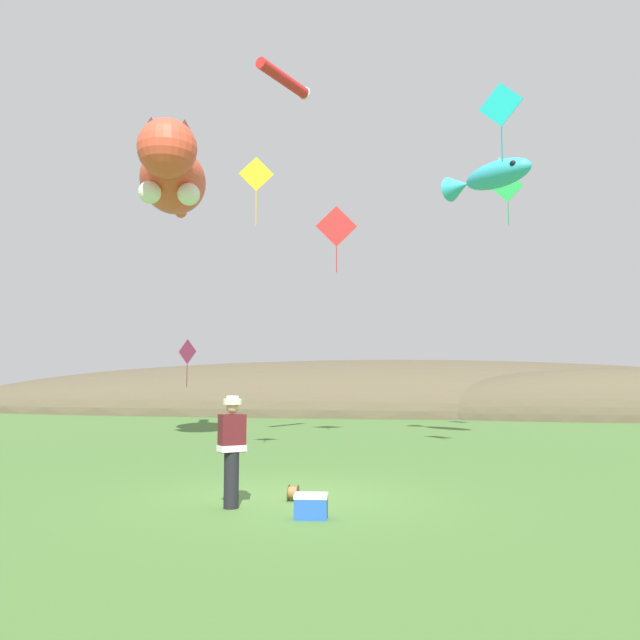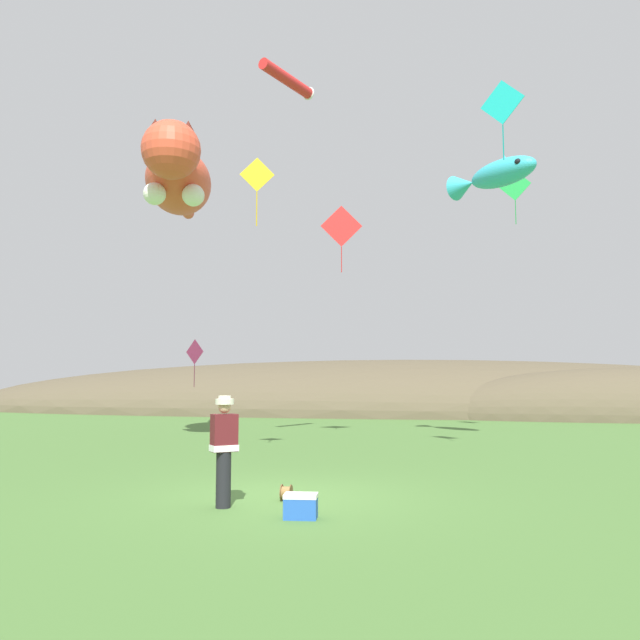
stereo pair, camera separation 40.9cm
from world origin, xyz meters
name	(u,v)px [view 1 (the left image)]	position (x,y,z in m)	size (l,w,h in m)	color
ground_plane	(286,498)	(0.00, 0.00, 0.00)	(120.00, 120.00, 0.00)	#477033
distant_hill_ridge	(407,413)	(1.76, 28.92, 0.00)	(60.72, 16.07, 6.68)	brown
festival_attendant	(232,447)	(-0.68, -0.99, 0.95)	(0.49, 0.46, 1.77)	black
kite_spool	(293,493)	(0.18, -0.26, 0.14)	(0.17, 0.27, 0.27)	olive
picnic_cooler	(311,506)	(0.70, -1.54, 0.18)	(0.52, 0.37, 0.36)	blue
kite_giant_cat	(172,177)	(-5.64, 8.42, 8.77)	(3.36, 7.52, 2.36)	#E04C33
kite_fish_windsock	(488,177)	(4.71, 9.46, 8.60)	(2.92, 2.86, 0.99)	#33B2CC
kite_tube_streamer	(284,79)	(-1.69, 7.69, 11.50)	(1.35, 2.37, 0.44)	red
kite_diamond_teal	(501,105)	(4.47, 4.71, 8.89)	(1.01, 0.56, 2.05)	#19BFBF
kite_diamond_gold	(256,175)	(-1.70, 4.31, 7.26)	(0.88, 0.23, 1.80)	yellow
kite_diamond_red	(336,227)	(-0.35, 10.23, 7.33)	(1.42, 0.30, 2.35)	red
kite_diamond_pink	(187,352)	(-6.54, 12.56, 3.12)	(0.88, 0.45, 1.88)	#E53F8C
kite_diamond_green	(508,187)	(5.82, 12.85, 9.27)	(1.12, 0.39, 2.08)	green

